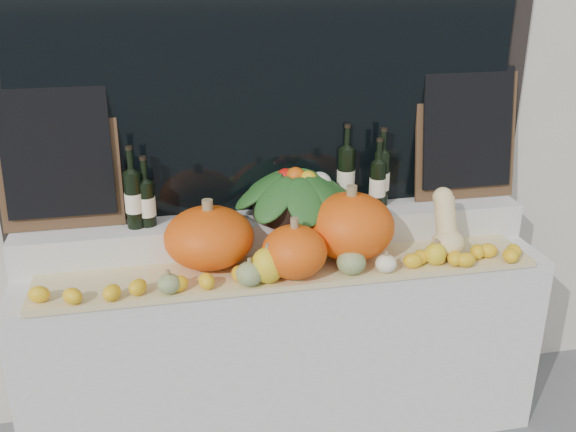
{
  "coord_description": "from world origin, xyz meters",
  "views": [
    {
      "loc": [
        -0.51,
        -0.97,
        2.11
      ],
      "look_at": [
        0.0,
        1.45,
        1.12
      ],
      "focal_mm": 40.0,
      "sensor_mm": 36.0,
      "label": 1
    }
  ],
  "objects_px": {
    "pumpkin_left": "(209,237)",
    "wine_bottle_tall": "(346,176)",
    "pumpkin_right": "(350,226)",
    "produce_bowl": "(296,192)",
    "butternut_squash": "(446,228)"
  },
  "relations": [
    {
      "from": "produce_bowl",
      "to": "wine_bottle_tall",
      "type": "distance_m",
      "value": 0.28
    },
    {
      "from": "pumpkin_left",
      "to": "pumpkin_right",
      "type": "xyz_separation_m",
      "value": [
        0.6,
        -0.04,
        0.02
      ]
    },
    {
      "from": "pumpkin_left",
      "to": "butternut_squash",
      "type": "height_order",
      "value": "butternut_squash"
    },
    {
      "from": "pumpkin_left",
      "to": "butternut_squash",
      "type": "xyz_separation_m",
      "value": [
        1.02,
        -0.1,
        -0.0
      ]
    },
    {
      "from": "pumpkin_right",
      "to": "butternut_squash",
      "type": "relative_size",
      "value": 1.31
    },
    {
      "from": "pumpkin_left",
      "to": "pumpkin_right",
      "type": "bearing_deg",
      "value": -3.91
    },
    {
      "from": "pumpkin_left",
      "to": "pumpkin_right",
      "type": "height_order",
      "value": "pumpkin_right"
    },
    {
      "from": "pumpkin_left",
      "to": "wine_bottle_tall",
      "type": "distance_m",
      "value": 0.73
    },
    {
      "from": "pumpkin_left",
      "to": "wine_bottle_tall",
      "type": "xyz_separation_m",
      "value": [
        0.67,
        0.25,
        0.15
      ]
    },
    {
      "from": "pumpkin_right",
      "to": "pumpkin_left",
      "type": "bearing_deg",
      "value": 176.09
    },
    {
      "from": "wine_bottle_tall",
      "to": "pumpkin_left",
      "type": "bearing_deg",
      "value": -159.4
    },
    {
      "from": "pumpkin_left",
      "to": "wine_bottle_tall",
      "type": "height_order",
      "value": "wine_bottle_tall"
    },
    {
      "from": "pumpkin_left",
      "to": "produce_bowl",
      "type": "xyz_separation_m",
      "value": [
        0.41,
        0.16,
        0.12
      ]
    },
    {
      "from": "produce_bowl",
      "to": "pumpkin_left",
      "type": "bearing_deg",
      "value": -158.16
    },
    {
      "from": "pumpkin_right",
      "to": "wine_bottle_tall",
      "type": "height_order",
      "value": "wine_bottle_tall"
    }
  ]
}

